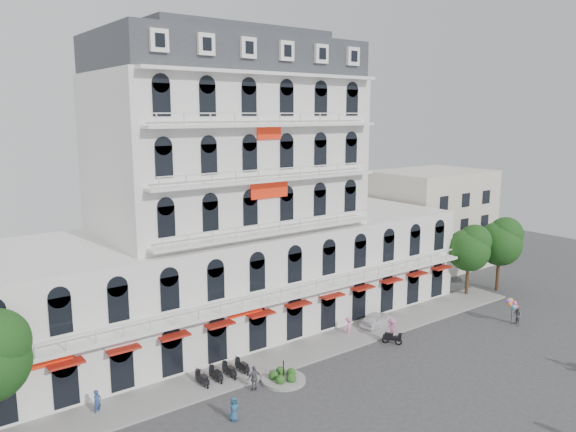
# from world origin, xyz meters

# --- Properties ---
(ground) EXTENTS (120.00, 120.00, 0.00)m
(ground) POSITION_xyz_m (0.00, 0.00, 0.00)
(ground) COLOR #38383A
(ground) RESTS_ON ground
(sidewalk) EXTENTS (53.00, 4.00, 0.16)m
(sidewalk) POSITION_xyz_m (0.00, 9.00, 0.08)
(sidewalk) COLOR gray
(sidewalk) RESTS_ON ground
(main_building) EXTENTS (45.00, 15.00, 25.80)m
(main_building) POSITION_xyz_m (0.00, 18.00, 9.96)
(main_building) COLOR silver
(main_building) RESTS_ON ground
(flank_building_east) EXTENTS (14.00, 10.00, 12.00)m
(flank_building_east) POSITION_xyz_m (30.00, 20.00, 6.00)
(flank_building_east) COLOR beige
(flank_building_east) RESTS_ON ground
(traffic_island) EXTENTS (3.20, 3.20, 1.60)m
(traffic_island) POSITION_xyz_m (-3.00, 6.00, 0.26)
(traffic_island) COLOR gray
(traffic_island) RESTS_ON ground
(parked_scooter_row) EXTENTS (4.40, 1.80, 1.10)m
(parked_scooter_row) POSITION_xyz_m (-6.35, 8.80, 0.00)
(parked_scooter_row) COLOR black
(parked_scooter_row) RESTS_ON ground
(tree_east_inner) EXTENTS (4.40, 4.37, 7.57)m
(tree_east_inner) POSITION_xyz_m (24.05, 9.98, 5.21)
(tree_east_inner) COLOR #382314
(tree_east_inner) RESTS_ON ground
(tree_east_outer) EXTENTS (4.65, 4.65, 8.05)m
(tree_east_outer) POSITION_xyz_m (28.05, 8.98, 5.55)
(tree_east_outer) COLOR #382314
(tree_east_outer) RESTS_ON ground
(parked_car) EXTENTS (4.14, 2.39, 1.32)m
(parked_car) POSITION_xyz_m (10.02, 9.50, 0.66)
(parked_car) COLOR white
(parked_car) RESTS_ON ground
(rider_center) EXTENTS (1.19, 1.48, 2.26)m
(rider_center) POSITION_xyz_m (8.13, 5.89, 1.20)
(rider_center) COLOR black
(rider_center) RESTS_ON ground
(pedestrian_left) EXTENTS (0.80, 0.56, 1.56)m
(pedestrian_left) POSITION_xyz_m (-8.55, 3.69, 0.78)
(pedestrian_left) COLOR #265072
(pedestrian_left) RESTS_ON ground
(pedestrian_mid) EXTENTS (1.10, 0.61, 1.78)m
(pedestrian_mid) POSITION_xyz_m (-5.37, 6.16, 0.89)
(pedestrian_mid) COLOR #56565E
(pedestrian_mid) RESTS_ON ground
(pedestrian_right) EXTENTS (1.13, 0.76, 1.61)m
(pedestrian_right) POSITION_xyz_m (6.59, 9.50, 0.81)
(pedestrian_right) COLOR pink
(pedestrian_right) RESTS_ON ground
(pedestrian_far) EXTENTS (0.72, 0.64, 1.66)m
(pedestrian_far) POSITION_xyz_m (-15.11, 9.50, 0.83)
(pedestrian_far) COLOR navy
(pedestrian_far) RESTS_ON ground
(balloon_vendor) EXTENTS (1.48, 1.37, 2.45)m
(balloon_vendor) POSITION_xyz_m (20.27, 2.18, 1.26)
(balloon_vendor) COLOR #5C5D64
(balloon_vendor) RESTS_ON ground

